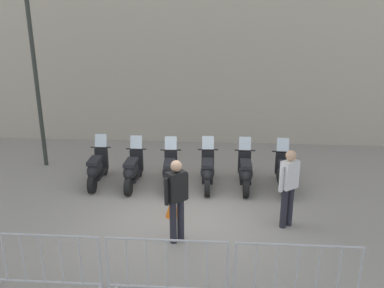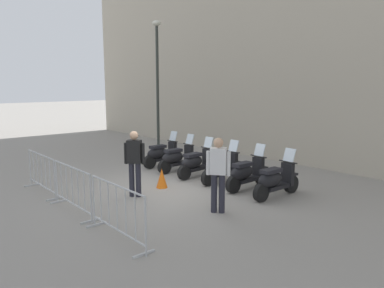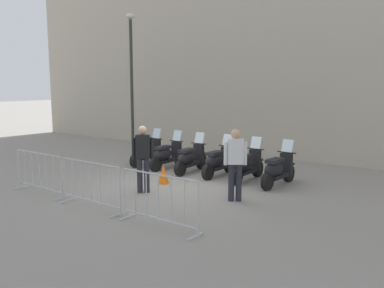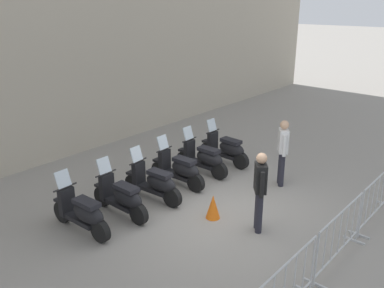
# 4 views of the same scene
# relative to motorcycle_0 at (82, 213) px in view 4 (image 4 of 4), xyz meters

# --- Properties ---
(ground_plane) EXTENTS (120.00, 120.00, 0.00)m
(ground_plane) POSITION_rel_motorcycle_0_xyz_m (2.18, -2.12, -0.45)
(ground_plane) COLOR gray
(motorcycle_0) EXTENTS (0.58, 1.73, 1.24)m
(motorcycle_0) POSITION_rel_motorcycle_0_xyz_m (0.00, 0.00, 0.00)
(motorcycle_0) COLOR black
(motorcycle_0) RESTS_ON ground
(motorcycle_1) EXTENTS (0.62, 1.72, 1.24)m
(motorcycle_1) POSITION_rel_motorcycle_0_xyz_m (0.96, -0.21, 0.00)
(motorcycle_1) COLOR black
(motorcycle_1) RESTS_ON ground
(motorcycle_2) EXTENTS (0.56, 1.73, 1.24)m
(motorcycle_2) POSITION_rel_motorcycle_0_xyz_m (1.94, -0.36, 0.00)
(motorcycle_2) COLOR black
(motorcycle_2) RESTS_ON ground
(motorcycle_3) EXTENTS (0.59, 1.72, 1.24)m
(motorcycle_3) POSITION_rel_motorcycle_0_xyz_m (2.93, -0.40, 0.00)
(motorcycle_3) COLOR black
(motorcycle_3) RESTS_ON ground
(motorcycle_4) EXTENTS (0.62, 1.72, 1.24)m
(motorcycle_4) POSITION_rel_motorcycle_0_xyz_m (3.90, -0.53, 0.00)
(motorcycle_4) COLOR black
(motorcycle_4) RESTS_ON ground
(motorcycle_5) EXTENTS (0.66, 1.72, 1.24)m
(motorcycle_5) POSITION_rel_motorcycle_0_xyz_m (4.87, -0.70, 0.00)
(motorcycle_5) COLOR black
(motorcycle_5) RESTS_ON ground
(barrier_segment_1) EXTENTS (1.92, 0.69, 1.07)m
(barrier_segment_1) POSITION_rel_motorcycle_0_xyz_m (1.82, -4.67, 0.07)
(barrier_segment_1) COLOR #B2B5B7
(barrier_segment_1) RESTS_ON ground
(barrier_segment_2) EXTENTS (1.92, 0.69, 1.07)m
(barrier_segment_2) POSITION_rel_motorcycle_0_xyz_m (3.83, -4.95, 0.07)
(barrier_segment_2) COLOR #B2B5B7
(barrier_segment_2) RESTS_ON ground
(officer_near_row_end) EXTENTS (0.49, 0.37, 1.73)m
(officer_near_row_end) POSITION_rel_motorcycle_0_xyz_m (4.40, -2.55, 0.53)
(officer_near_row_end) COLOR #23232D
(officer_near_row_end) RESTS_ON ground
(officer_mid_plaza) EXTENTS (0.48, 0.38, 1.73)m
(officer_mid_plaza) POSITION_rel_motorcycle_0_xyz_m (2.04, -2.99, 0.53)
(officer_mid_plaza) COLOR #23232D
(officer_mid_plaza) RESTS_ON ground
(traffic_cone) EXTENTS (0.32, 0.32, 0.55)m
(traffic_cone) POSITION_rel_motorcycle_0_xyz_m (1.97, -1.94, -0.18)
(traffic_cone) COLOR orange
(traffic_cone) RESTS_ON ground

